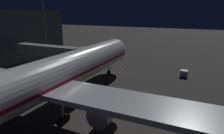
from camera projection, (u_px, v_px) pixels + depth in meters
name	position (u px, v px, depth m)	size (l,w,h in m)	color
ground_plane	(82.00, 92.00, 39.35)	(320.00, 320.00, 0.00)	#383533
airliner_at_gate	(35.00, 84.00, 28.19)	(54.85, 60.32, 18.48)	silver
jet_bridge	(58.00, 52.00, 49.77)	(22.13, 3.40, 7.07)	#9E9E99
apron_floodlight_mast	(44.00, 24.00, 63.00)	(2.90, 0.50, 19.62)	#59595E
baggage_container_near_belt	(184.00, 73.00, 48.60)	(1.70, 1.75, 1.50)	#B7BABF
traffic_cone_nose_port	(125.00, 69.00, 53.68)	(0.36, 0.36, 0.55)	orange
traffic_cone_nose_starboard	(110.00, 67.00, 55.48)	(0.36, 0.36, 0.55)	orange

